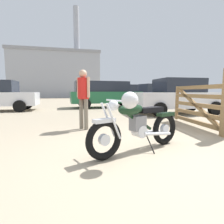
{
  "coord_description": "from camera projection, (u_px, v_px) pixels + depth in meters",
  "views": [
    {
      "loc": [
        -1.45,
        -2.61,
        1.06
      ],
      "look_at": [
        -0.32,
        0.99,
        0.62
      ],
      "focal_mm": 28.25,
      "sensor_mm": 36.0,
      "label": 1
    }
  ],
  "objects": [
    {
      "name": "industrial_building",
      "position": [
        57.0,
        75.0,
        33.83
      ],
      "size": [
        16.16,
        9.74,
        17.09
      ],
      "rotation": [
        0.0,
        0.0,
        -0.07
      ],
      "color": "#9EA0A8",
      "rests_on": "ground_plane"
    },
    {
      "name": "timber_gate",
      "position": [
        202.0,
        104.0,
        5.0
      ],
      "size": [
        0.59,
        2.52,
        1.6
      ],
      "rotation": [
        0.0,
        0.0,
        1.39
      ],
      "color": "olive",
      "rests_on": "ground_plane"
    },
    {
      "name": "vintage_motorcycle",
      "position": [
        137.0,
        124.0,
        3.06
      ],
      "size": [
        2.02,
        0.92,
        1.07
      ],
      "rotation": [
        0.0,
        0.0,
        3.45
      ],
      "color": "black",
      "rests_on": "ground_plane"
    },
    {
      "name": "dark_sedan_left",
      "position": [
        137.0,
        93.0,
        18.65
      ],
      "size": [
        4.04,
        2.12,
        1.78
      ],
      "rotation": [
        0.0,
        0.0,
        0.1
      ],
      "color": "black",
      "rests_on": "ground_plane"
    },
    {
      "name": "pale_sedan_back",
      "position": [
        153.0,
        94.0,
        14.28
      ],
      "size": [
        4.28,
        2.09,
        1.67
      ],
      "rotation": [
        0.0,
        0.0,
        0.05
      ],
      "color": "black",
      "rests_on": "ground_plane"
    },
    {
      "name": "red_hatchback_near",
      "position": [
        178.0,
        96.0,
        8.47
      ],
      "size": [
        4.36,
        2.27,
        1.67
      ],
      "rotation": [
        0.0,
        0.0,
        -0.11
      ],
      "color": "black",
      "rests_on": "ground_plane"
    },
    {
      "name": "ground_plane",
      "position": [
        147.0,
        154.0,
        3.03
      ],
      "size": [
        80.0,
        80.0,
        0.0
      ],
      "primitive_type": "plane",
      "color": "gray"
    },
    {
      "name": "silver_sedan_mid",
      "position": [
        104.0,
        93.0,
        11.95
      ],
      "size": [
        4.74,
        2.05,
        1.74
      ],
      "rotation": [
        0.0,
        0.0,
        -0.02
      ],
      "color": "black",
      "rests_on": "ground_plane"
    },
    {
      "name": "bystander",
      "position": [
        83.0,
        93.0,
        4.89
      ],
      "size": [
        0.32,
        0.38,
        1.66
      ],
      "rotation": [
        0.0,
        0.0,
        0.68
      ],
      "color": "#706656",
      "rests_on": "ground_plane"
    }
  ]
}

